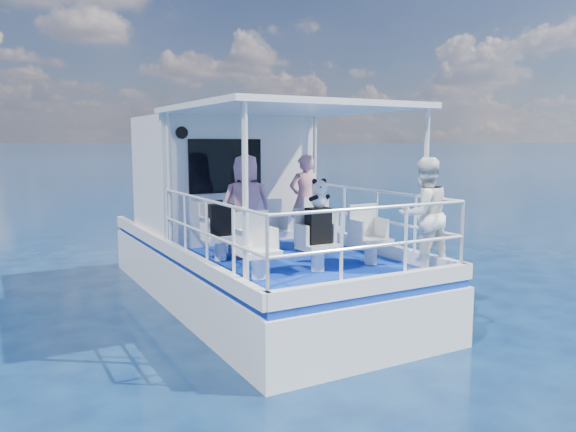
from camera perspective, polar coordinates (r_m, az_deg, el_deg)
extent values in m
plane|color=#081C3E|center=(8.89, -0.80, -9.82)|extent=(2000.00, 2000.00, 0.00)
cube|color=white|center=(9.75, -3.59, -8.26)|extent=(3.00, 7.00, 1.60)
cube|color=navy|center=(9.55, -3.63, -3.35)|extent=(2.90, 6.90, 0.10)
cube|color=white|center=(10.59, -6.69, 3.96)|extent=(2.85, 2.00, 2.20)
cube|color=white|center=(8.32, -0.18, 10.89)|extent=(3.00, 3.20, 0.08)
cylinder|color=white|center=(6.40, -4.36, 1.64)|extent=(0.07, 0.07, 2.20)
cylinder|color=white|center=(7.90, 13.77, 2.58)|extent=(0.07, 0.07, 2.20)
cylinder|color=white|center=(9.11, -11.96, 3.26)|extent=(0.07, 0.07, 2.20)
cylinder|color=white|center=(10.22, 2.71, 3.87)|extent=(0.07, 0.07, 2.20)
cube|color=white|center=(8.44, -6.87, -3.20)|extent=(0.48, 0.46, 0.38)
cube|color=white|center=(8.81, -1.43, -2.69)|extent=(0.48, 0.46, 0.38)
cube|color=white|center=(9.25, 3.53, -2.21)|extent=(0.48, 0.46, 0.38)
cube|color=white|center=(7.27, -3.02, -4.90)|extent=(0.48, 0.46, 0.38)
cube|color=white|center=(7.69, 3.04, -4.20)|extent=(0.48, 0.46, 0.38)
cube|color=white|center=(8.20, 8.41, -3.54)|extent=(0.48, 0.46, 0.38)
imported|color=pink|center=(8.52, -4.26, 1.00)|extent=(0.69, 0.58, 1.57)
imported|color=pink|center=(9.65, 1.68, 1.69)|extent=(0.58, 0.40, 1.54)
imported|color=white|center=(7.80, 13.65, 0.12)|extent=(0.81, 0.66, 1.55)
cube|color=black|center=(8.32, -6.86, -0.39)|extent=(0.35, 0.20, 0.47)
cube|color=black|center=(7.62, 3.09, -0.99)|extent=(0.33, 0.18, 0.49)
cube|color=black|center=(8.30, -7.05, 1.41)|extent=(0.10, 0.06, 0.06)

